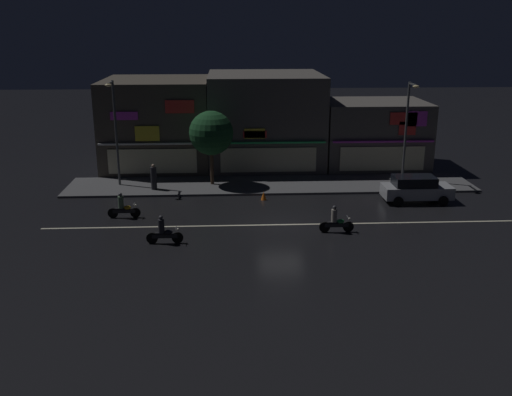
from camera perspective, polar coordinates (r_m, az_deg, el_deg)
ground_plane at (r=32.17m, az=2.55°, el=-2.70°), size 140.00×140.00×0.00m
lane_divider_stripe at (r=32.17m, az=2.55°, el=-2.69°), size 26.71×0.16×0.01m
sidewalk_far at (r=39.82m, az=1.48°, el=1.34°), size 28.11×4.65×0.14m
storefront_left_block at (r=45.66m, az=-9.81°, el=7.41°), size 8.01×8.50×6.79m
storefront_center_block at (r=45.61m, az=0.88°, el=7.87°), size 8.78×8.95×7.14m
storefront_right_block at (r=45.82m, az=11.64°, el=6.29°), size 7.87×6.32×5.12m
streetlamp_west at (r=39.61m, az=-13.95°, el=7.11°), size 0.44×1.64×7.15m
streetlamp_mid at (r=41.13m, az=14.92°, el=7.23°), size 0.44×1.64×6.92m
pedestrian_on_sidewalk at (r=38.88m, az=-10.21°, el=2.00°), size 0.40×0.40×1.74m
street_tree at (r=39.07m, az=-4.51°, el=6.49°), size 3.02×3.02×5.11m
parked_car_near_kerb at (r=37.42m, az=15.73°, el=0.92°), size 4.30×1.98×1.67m
motorcycle_lead at (r=33.98m, az=-13.18°, el=-0.92°), size 1.90×0.60×1.52m
motorcycle_following at (r=31.12m, az=7.99°, el=-2.31°), size 1.90×0.60×1.52m
motorcycle_opposite_lane at (r=29.65m, az=-9.25°, el=-3.36°), size 1.90×0.60×1.52m
traffic_cone at (r=36.56m, az=0.77°, el=0.23°), size 0.36×0.36×0.55m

